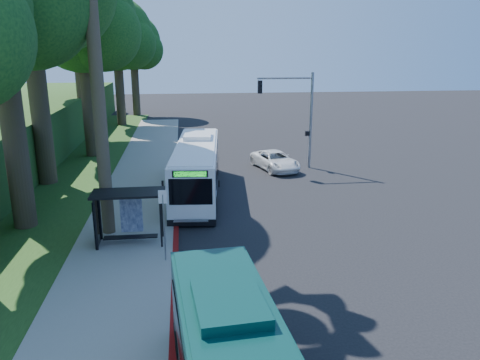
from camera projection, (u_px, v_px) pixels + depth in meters
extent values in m
plane|color=black|center=(271.00, 216.00, 25.00)|extent=(140.00, 140.00, 0.00)
cube|color=gray|center=(131.00, 221.00, 24.13)|extent=(4.50, 70.00, 0.12)
cube|color=maroon|center=(176.00, 251.00, 20.58)|extent=(0.25, 30.00, 0.13)
cube|color=#234719|center=(44.00, 196.00, 28.24)|extent=(8.00, 70.00, 0.06)
cube|color=black|center=(128.00, 193.00, 20.63)|extent=(3.20, 1.50, 0.10)
cube|color=black|center=(97.00, 222.00, 20.82)|extent=(0.06, 1.30, 2.20)
cube|color=navy|center=(131.00, 214.00, 21.64)|extent=(1.00, 0.12, 1.70)
cube|color=black|center=(131.00, 237.00, 21.10)|extent=(2.40, 0.40, 0.06)
cube|color=black|center=(100.00, 217.00, 21.40)|extent=(0.08, 0.08, 2.40)
cube|color=black|center=(162.00, 215.00, 21.72)|extent=(0.08, 0.08, 2.40)
cube|color=black|center=(96.00, 227.00, 20.25)|extent=(0.08, 0.08, 2.40)
cube|color=black|center=(161.00, 224.00, 20.58)|extent=(0.08, 0.08, 2.40)
cylinder|color=gray|center=(164.00, 229.00, 19.18)|extent=(0.06, 0.06, 3.00)
cube|color=white|center=(163.00, 197.00, 18.80)|extent=(0.35, 0.04, 0.55)
cylinder|color=gray|center=(311.00, 121.00, 34.15)|extent=(0.20, 0.20, 7.00)
cylinder|color=gray|center=(285.00, 78.00, 33.07)|extent=(4.00, 0.14, 0.14)
cube|color=black|center=(260.00, 87.00, 33.02)|extent=(0.30, 0.30, 0.90)
cube|color=black|center=(307.00, 133.00, 34.37)|extent=(0.25, 0.25, 0.35)
cylinder|color=#4C3F2D|center=(98.00, 98.00, 20.83)|extent=(0.60, 0.60, 13.00)
cylinder|color=#382B1E|center=(13.00, 123.00, 22.10)|extent=(1.10, 1.10, 10.50)
sphere|color=#113E15|center=(26.00, 3.00, 19.71)|extent=(5.60, 5.60, 5.60)
cylinder|color=#382B1E|center=(38.00, 93.00, 29.43)|extent=(1.18, 1.18, 11.90)
cylinder|color=#382B1E|center=(88.00, 96.00, 37.53)|extent=(1.06, 1.06, 9.80)
sphere|color=#113E15|center=(81.00, 17.00, 35.88)|extent=(8.40, 8.40, 8.40)
sphere|color=#113E15|center=(102.00, 32.00, 35.18)|extent=(5.88, 5.88, 5.88)
sphere|color=#113E15|center=(67.00, 29.00, 37.35)|extent=(5.46, 5.46, 5.46)
cylinder|color=#382B1E|center=(82.00, 81.00, 44.74)|extent=(1.14, 1.14, 11.20)
sphere|color=#113E15|center=(75.00, 5.00, 42.86)|extent=(9.60, 9.60, 9.60)
sphere|color=#113E15|center=(95.00, 18.00, 42.06)|extent=(6.72, 6.72, 6.72)
sphere|color=#113E15|center=(61.00, 17.00, 44.53)|extent=(6.24, 6.24, 6.24)
cylinder|color=#382B1E|center=(120.00, 85.00, 52.96)|extent=(1.02, 1.02, 9.10)
sphere|color=#113E15|center=(116.00, 34.00, 51.43)|extent=(8.00, 8.00, 8.00)
sphere|color=#113E15|center=(130.00, 43.00, 50.76)|extent=(5.60, 5.60, 5.60)
sphere|color=#113E15|center=(105.00, 41.00, 52.82)|extent=(5.20, 5.20, 5.20)
cylinder|color=#382B1E|center=(135.00, 83.00, 60.81)|extent=(0.98, 0.98, 8.40)
sphere|color=#113E15|center=(133.00, 42.00, 59.40)|extent=(7.00, 7.00, 7.00)
sphere|color=#113E15|center=(144.00, 50.00, 58.82)|extent=(4.90, 4.90, 4.90)
sphere|color=#113E15|center=(124.00, 48.00, 60.62)|extent=(4.55, 4.55, 4.55)
cube|color=white|center=(197.00, 167.00, 28.35)|extent=(3.39, 11.56, 2.71)
cube|color=black|center=(197.00, 189.00, 28.73)|extent=(3.42, 11.62, 0.33)
cube|color=black|center=(197.00, 161.00, 28.73)|extent=(3.23, 9.07, 1.04)
cube|color=black|center=(191.00, 192.00, 22.86)|extent=(2.13, 0.30, 1.33)
cube|color=black|center=(201.00, 144.00, 33.70)|extent=(1.94, 0.28, 0.95)
cube|color=#19E533|center=(190.00, 174.00, 22.60)|extent=(1.58, 0.23, 0.27)
cube|color=white|center=(196.00, 145.00, 27.96)|extent=(3.15, 10.98, 0.11)
cube|color=white|center=(198.00, 136.00, 29.75)|extent=(1.89, 2.51, 0.33)
cylinder|color=black|center=(173.00, 206.00, 25.13)|extent=(0.37, 0.97, 0.95)
cylinder|color=black|center=(214.00, 206.00, 25.21)|extent=(0.37, 0.97, 0.95)
cylinder|color=black|center=(185.00, 169.00, 32.80)|extent=(0.37, 0.97, 0.95)
cylinder|color=black|center=(216.00, 169.00, 32.88)|extent=(0.37, 0.97, 0.95)
cube|color=black|center=(209.00, 279.00, 14.36)|extent=(1.80, 0.26, 0.88)
cube|color=#09322F|center=(246.00, 357.00, 9.14)|extent=(2.91, 10.18, 0.11)
cube|color=#09322F|center=(229.00, 303.00, 10.76)|extent=(1.75, 2.33, 0.31)
cylinder|color=black|center=(180.00, 346.00, 13.39)|extent=(0.34, 0.90, 0.88)
cylinder|color=black|center=(250.00, 338.00, 13.79)|extent=(0.34, 0.90, 0.88)
imported|color=silver|center=(275.00, 160.00, 34.43)|extent=(3.43, 5.25, 1.34)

